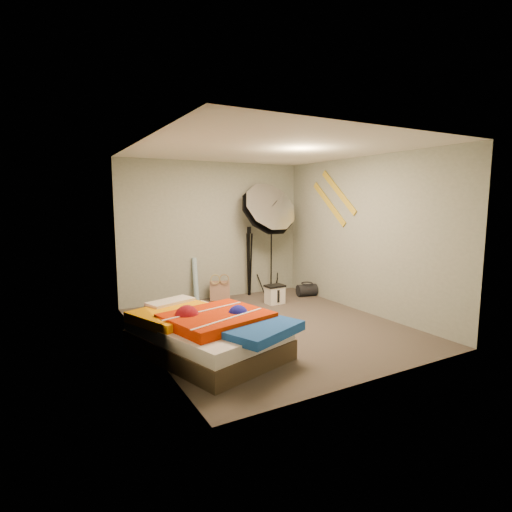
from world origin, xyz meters
TOP-DOWN VIEW (x-y plane):
  - floor at (0.00, 0.00)m, footprint 4.00×4.00m
  - ceiling at (0.00, 0.00)m, footprint 4.00×4.00m
  - wall_back at (0.00, 2.00)m, footprint 3.50×0.00m
  - wall_front at (0.00, -2.00)m, footprint 3.50×0.00m
  - wall_left at (-1.75, 0.00)m, footprint 0.00×4.00m
  - wall_right at (1.75, 0.00)m, footprint 0.00×4.00m
  - tote_bag at (-0.02, 1.75)m, footprint 0.39×0.27m
  - wrapping_roll at (-0.42, 1.90)m, footprint 0.11×0.23m
  - camera_case at (0.74, 1.07)m, footprint 0.31×0.23m
  - duffel_bag at (1.57, 1.25)m, footprint 0.41×0.29m
  - wall_stripe_upper at (1.73, 0.60)m, footprint 0.02×0.91m
  - wall_stripe_lower at (1.73, 0.85)m, footprint 0.02×0.91m
  - bed at (-1.18, -0.52)m, footprint 1.74×2.09m
  - photo_umbrella at (0.91, 1.64)m, footprint 1.30×0.96m
  - camera_tripod at (0.65, 1.86)m, footprint 0.09×0.09m

SIDE VIEW (x-z plane):
  - floor at x=0.00m, z-range 0.00..0.00m
  - duffel_bag at x=1.57m, z-range 0.00..0.23m
  - camera_case at x=0.74m, z-range 0.00..0.31m
  - tote_bag at x=-0.02m, z-range -0.01..0.36m
  - bed at x=-1.18m, z-range 0.00..0.52m
  - wrapping_roll at x=-0.42m, z-range 0.00..0.79m
  - camera_tripod at x=0.65m, z-range 0.10..1.41m
  - wall_back at x=0.00m, z-range -0.50..3.00m
  - wall_front at x=0.00m, z-range -0.50..3.00m
  - wall_left at x=-1.75m, z-range -0.75..3.25m
  - wall_right at x=1.75m, z-range -0.75..3.25m
  - photo_umbrella at x=0.91m, z-range 0.49..2.74m
  - wall_stripe_lower at x=1.73m, z-range 1.36..2.14m
  - wall_stripe_upper at x=1.73m, z-range 1.56..2.34m
  - ceiling at x=0.00m, z-range 2.50..2.50m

